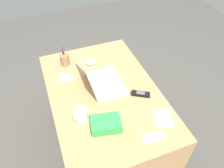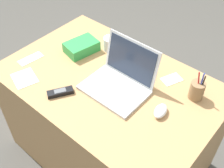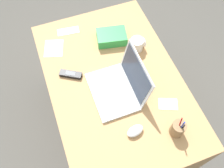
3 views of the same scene
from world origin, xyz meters
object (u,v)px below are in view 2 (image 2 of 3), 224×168
(laptop, at_px, (120,80))
(computer_mouse, at_px, (161,111))
(pen_holder, at_px, (197,90))
(cordless_phone, at_px, (60,92))
(snack_bag, at_px, (81,47))
(coffee_mug_white, at_px, (111,44))

(laptop, relative_size, computer_mouse, 3.43)
(laptop, bearing_deg, pen_holder, 29.38)
(laptop, bearing_deg, computer_mouse, -2.95)
(cordless_phone, bearing_deg, computer_mouse, 25.93)
(laptop, xyz_separation_m, snack_bag, (-0.38, 0.09, -0.02))
(pen_holder, bearing_deg, snack_bag, -171.57)
(laptop, bearing_deg, cordless_phone, -129.42)
(computer_mouse, distance_m, pen_holder, 0.23)
(pen_holder, bearing_deg, computer_mouse, -109.85)
(cordless_phone, height_order, snack_bag, snack_bag)
(coffee_mug_white, bearing_deg, snack_bag, -133.13)
(cordless_phone, height_order, pen_holder, pen_holder)
(laptop, xyz_separation_m, computer_mouse, (0.28, -0.01, -0.03))
(pen_holder, distance_m, snack_bag, 0.75)
(laptop, height_order, cordless_phone, laptop)
(laptop, height_order, pen_holder, laptop)
(coffee_mug_white, xyz_separation_m, snack_bag, (-0.13, -0.13, -0.01))
(coffee_mug_white, distance_m, pen_holder, 0.62)
(coffee_mug_white, distance_m, snack_bag, 0.18)
(computer_mouse, xyz_separation_m, coffee_mug_white, (-0.54, 0.24, 0.02))
(computer_mouse, xyz_separation_m, snack_bag, (-0.66, 0.11, 0.01))
(computer_mouse, relative_size, cordless_phone, 0.70)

